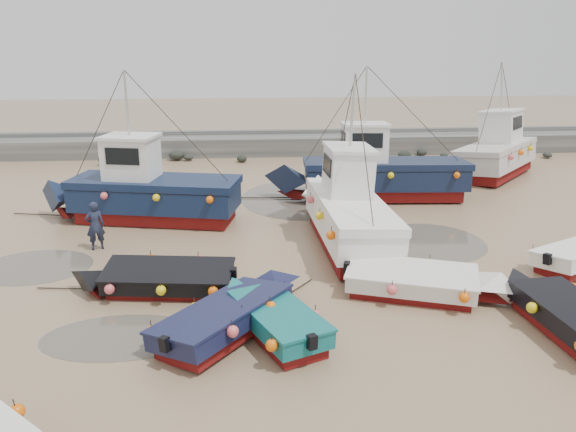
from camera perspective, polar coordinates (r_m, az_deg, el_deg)
name	(u,v)px	position (r m, az deg, el deg)	size (l,w,h in m)	color
ground	(274,298)	(16.98, -1.46, -8.33)	(120.00, 120.00, 0.00)	#937455
seawall	(256,145)	(37.87, -3.25, 7.19)	(60.00, 4.92, 1.50)	slate
puddle_a	(120,337)	(15.56, -16.67, -11.68)	(4.11, 4.11, 0.01)	#564F44
puddle_b	(431,242)	(22.16, 14.34, -2.55)	(4.09, 4.09, 0.01)	#564F44
puddle_c	(35,267)	(21.04, -24.35, -4.71)	(3.88, 3.88, 0.01)	#564F44
puddle_d	(298,198)	(27.30, 1.04, 1.80)	(5.55, 5.55, 0.01)	#564F44
dinghy_1	(234,312)	(15.06, -5.47, -9.66)	(4.61, 5.43, 1.43)	maroon
dinghy_2	(272,313)	(14.91, -1.68, -9.81)	(2.94, 5.22, 1.43)	maroon
dinghy_4	(157,276)	(17.59, -13.13, -5.91)	(6.22, 2.32, 1.43)	maroon
dinghy_5	(424,280)	(17.33, 13.65, -6.32)	(6.00, 3.23, 1.43)	maroon
dinghy_6	(566,311)	(16.74, 26.43, -8.63)	(2.25, 6.12, 1.43)	maroon
cabin_boat_0	(141,190)	(24.44, -14.71, 2.58)	(10.13, 4.20, 6.22)	maroon
cabin_boat_1	(345,208)	(21.11, 5.85, 0.77)	(2.89, 9.79, 6.22)	maroon
cabin_boat_2	(372,172)	(27.31, 8.53, 4.44)	(10.97, 3.58, 6.22)	maroon
cabin_boat_3	(501,151)	(34.06, 20.86, 6.18)	(7.38, 7.63, 6.22)	maroon
person	(98,249)	(21.91, -18.78, -3.20)	(0.66, 0.44, 1.82)	#1B2136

